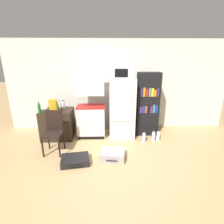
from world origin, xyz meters
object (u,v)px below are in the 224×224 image
(bottle_milk_white, at_px, (63,105))
(bottle_clear_short, at_px, (60,105))
(water_bottle_front, at_px, (144,137))
(kitchen_hutch, at_px, (91,104))
(bottle_olive_oil, at_px, (57,108))
(chair, at_px, (54,128))
(cereal_box, at_px, (53,105))
(suitcase_small_flat, at_px, (113,155))
(water_bottle_back, at_px, (158,136))
(bookshelf, at_px, (147,104))
(suitcase_large_flat, at_px, (75,160))
(bowl, at_px, (45,108))
(microwave, at_px, (123,72))
(side_table, at_px, (58,124))
(refrigerator, at_px, (122,108))
(water_bottle_middle, at_px, (153,136))
(bottle_green_tall, at_px, (39,109))

(bottle_milk_white, distance_m, bottle_clear_short, 0.11)
(water_bottle_front, bearing_deg, bottle_clear_short, 165.48)
(kitchen_hutch, xyz_separation_m, bottle_olive_oil, (-0.79, -0.29, -0.00))
(bottle_olive_oil, relative_size, chair, 0.29)
(cereal_box, xyz_separation_m, suitcase_small_flat, (1.47, -0.99, -0.84))
(suitcase_small_flat, relative_size, water_bottle_back, 1.92)
(bookshelf, height_order, suitcase_large_flat, bookshelf)
(bottle_clear_short, bearing_deg, suitcase_large_flat, -67.66)
(bookshelf, distance_m, bowl, 2.74)
(chair, bearing_deg, microwave, 28.08)
(side_table, height_order, chair, chair)
(side_table, xyz_separation_m, suitcase_large_flat, (0.64, -1.22, -0.32))
(suitcase_large_flat, bearing_deg, kitchen_hutch, 70.41)
(bottle_milk_white, xyz_separation_m, suitcase_small_flat, (1.27, -1.25, -0.78))
(kitchen_hutch, height_order, cereal_box, kitchen_hutch)
(refrigerator, height_order, suitcase_large_flat, refrigerator)
(suitcase_large_flat, bearing_deg, refrigerator, 40.78)
(water_bottle_back, bearing_deg, bookshelf, 117.72)
(water_bottle_middle, distance_m, water_bottle_back, 0.13)
(bottle_milk_white, height_order, cereal_box, cereal_box)
(microwave, relative_size, chair, 0.55)
(kitchen_hutch, distance_m, water_bottle_back, 1.95)
(suitcase_large_flat, height_order, water_bottle_front, water_bottle_front)
(refrigerator, xyz_separation_m, water_bottle_back, (0.93, -0.31, -0.67))
(bookshelf, relative_size, cereal_box, 5.71)
(suitcase_large_flat, relative_size, water_bottle_back, 2.13)
(kitchen_hutch, distance_m, chair, 1.15)
(bottle_olive_oil, bearing_deg, water_bottle_middle, -2.12)
(kitchen_hutch, relative_size, water_bottle_back, 6.50)
(suitcase_large_flat, bearing_deg, bottle_milk_white, 100.67)
(bookshelf, relative_size, water_bottle_back, 5.85)
(side_table, distance_m, water_bottle_back, 2.67)
(chair, bearing_deg, refrigerator, 28.12)
(kitchen_hutch, relative_size, cereal_box, 6.34)
(side_table, height_order, bowl, bowl)
(bottle_milk_white, distance_m, water_bottle_front, 2.29)
(bottle_green_tall, distance_m, water_bottle_back, 3.07)
(water_bottle_middle, height_order, water_bottle_back, water_bottle_middle)
(bottle_clear_short, height_order, suitcase_large_flat, bottle_clear_short)
(cereal_box, height_order, suitcase_small_flat, cereal_box)
(suitcase_large_flat, distance_m, water_bottle_middle, 2.08)
(bottle_olive_oil, bearing_deg, microwave, 8.67)
(microwave, bearing_deg, suitcase_large_flat, -130.31)
(kitchen_hutch, distance_m, refrigerator, 0.83)
(microwave, relative_size, water_bottle_front, 1.83)
(bowl, height_order, water_bottle_back, bowl)
(cereal_box, distance_m, suitcase_large_flat, 1.58)
(bookshelf, height_order, water_bottle_middle, bookshelf)
(cereal_box, distance_m, water_bottle_middle, 2.69)
(bowl, bearing_deg, water_bottle_back, -7.16)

